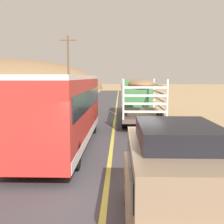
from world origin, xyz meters
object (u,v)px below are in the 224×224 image
at_px(suv_near, 176,184).
at_px(livestock_truck, 138,95).
at_px(bus, 61,109).
at_px(power_pole_mid, 68,66).

bearing_deg(suv_near, livestock_truck, 88.98).
relative_size(bus, power_pole_mid, 1.16).
relative_size(suv_near, livestock_truck, 0.48).
xyz_separation_m(livestock_truck, power_pole_mid, (-8.36, 17.01, 2.82)).
bearing_deg(bus, suv_near, -63.61).
distance_m(livestock_truck, power_pole_mid, 19.16).
xyz_separation_m(bus, power_pole_mid, (-4.38, 26.30, 2.86)).
bearing_deg(livestock_truck, suv_near, -91.02).
bearing_deg(suv_near, bus, 116.39).
distance_m(livestock_truck, bus, 10.11).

